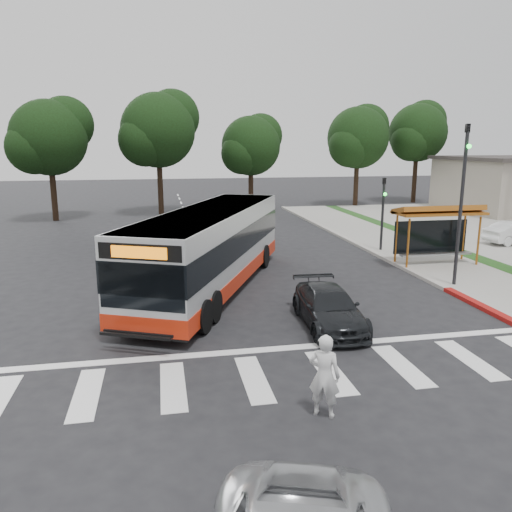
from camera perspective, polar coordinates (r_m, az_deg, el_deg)
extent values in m
plane|color=black|center=(17.40, -3.34, -6.59)|extent=(140.00, 140.00, 0.00)
cube|color=gray|center=(28.19, 17.04, 0.50)|extent=(4.00, 40.00, 0.12)
cube|color=#9E9991|center=(27.31, 13.34, 0.37)|extent=(0.30, 40.00, 0.15)
cube|color=maroon|center=(18.98, 25.77, -5.98)|extent=(0.32, 6.00, 0.15)
cube|color=silver|center=(12.84, -0.25, -13.83)|extent=(18.00, 2.60, 0.01)
cylinder|color=#A25A1B|center=(23.92, 16.99, 1.36)|extent=(0.10, 0.10, 2.30)
cylinder|color=#A25A1B|center=(25.79, 24.08, 1.59)|extent=(0.10, 0.10, 2.30)
cylinder|color=#A25A1B|center=(24.96, 15.72, 1.89)|extent=(0.10, 0.10, 2.30)
cylinder|color=#A25A1B|center=(26.76, 22.63, 2.09)|extent=(0.10, 0.10, 2.30)
cube|color=#A25A1B|center=(25.11, 20.19, 4.66)|extent=(4.20, 1.60, 0.12)
cube|color=#A25A1B|center=(25.14, 20.16, 5.01)|extent=(4.20, 1.32, 0.51)
cube|color=black|center=(25.81, 19.30, 2.11)|extent=(3.80, 0.06, 1.60)
cube|color=gray|center=(25.44, 19.85, 0.20)|extent=(3.60, 0.40, 0.08)
cylinder|color=black|center=(21.46, 22.36, 5.08)|extent=(0.14, 0.14, 6.50)
imported|color=black|center=(21.31, 22.99, 12.41)|extent=(0.16, 0.20, 1.00)
sphere|color=#19E533|center=(21.16, 23.18, 11.45)|extent=(0.18, 0.18, 0.18)
cylinder|color=black|center=(27.68, 14.25, 4.53)|extent=(0.14, 0.14, 4.00)
imported|color=black|center=(27.52, 14.42, 7.62)|extent=(0.16, 0.20, 1.00)
sphere|color=#19E533|center=(27.39, 14.54, 6.86)|extent=(0.18, 0.18, 0.18)
cylinder|color=black|center=(47.98, 11.36, 8.32)|extent=(0.44, 0.44, 4.40)
sphere|color=black|center=(47.86, 11.58, 13.10)|extent=(5.60, 5.60, 5.60)
sphere|color=black|center=(49.09, 12.49, 14.21)|extent=(4.20, 4.20, 4.20)
sphere|color=black|center=(46.84, 10.74, 12.29)|extent=(3.92, 3.92, 3.92)
cylinder|color=black|center=(52.78, 17.67, 8.48)|extent=(0.44, 0.44, 4.84)
sphere|color=black|center=(52.69, 18.00, 13.25)|extent=(5.60, 5.60, 5.60)
sphere|color=black|center=(53.99, 18.71, 14.35)|extent=(4.20, 4.20, 4.20)
sphere|color=black|center=(51.59, 17.34, 12.46)|extent=(3.92, 3.92, 3.92)
cylinder|color=black|center=(42.42, -10.89, 7.97)|extent=(0.44, 0.44, 4.84)
sphere|color=black|center=(42.30, -11.14, 13.91)|extent=(6.00, 6.00, 6.00)
sphere|color=black|center=(43.26, -9.56, 15.40)|extent=(4.50, 4.50, 4.50)
sphere|color=black|center=(41.55, -12.58, 12.81)|extent=(4.20, 4.20, 4.20)
cylinder|color=black|center=(45.19, -0.59, 7.90)|extent=(0.44, 0.44, 3.96)
sphere|color=black|center=(45.03, -0.60, 12.47)|extent=(5.20, 5.20, 5.20)
sphere|color=black|center=(46.00, 0.53, 13.60)|extent=(3.90, 3.90, 3.90)
sphere|color=black|center=(44.24, -1.63, 11.65)|extent=(3.64, 3.64, 3.64)
cylinder|color=black|center=(41.20, -22.12, 6.83)|extent=(0.44, 0.44, 4.40)
sphere|color=black|center=(41.05, -22.59, 12.38)|extent=(5.60, 5.60, 5.60)
sphere|color=black|center=(41.70, -20.94, 13.88)|extent=(4.20, 4.20, 4.20)
sphere|color=black|center=(40.56, -24.08, 11.27)|extent=(3.92, 3.92, 3.92)
imported|color=silver|center=(10.99, 7.83, -13.39)|extent=(0.81, 0.73, 1.85)
imported|color=black|center=(16.23, 8.32, -5.85)|extent=(1.91, 4.31, 1.23)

